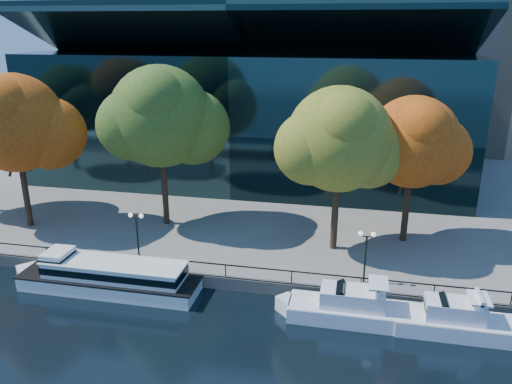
% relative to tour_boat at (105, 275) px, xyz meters
% --- Properties ---
extents(ground, '(160.00, 160.00, 0.00)m').
position_rel_tour_boat_xyz_m(ground, '(8.86, -1.18, -1.22)').
color(ground, black).
rests_on(ground, ground).
extents(promenade, '(90.00, 67.08, 1.00)m').
position_rel_tour_boat_xyz_m(promenade, '(8.86, 35.20, -0.72)').
color(promenade, slate).
rests_on(promenade, ground).
extents(railing, '(88.20, 0.08, 0.99)m').
position_rel_tour_boat_xyz_m(railing, '(8.86, 2.07, 0.72)').
color(railing, black).
rests_on(railing, promenade).
extents(convention_building, '(50.00, 24.57, 21.43)m').
position_rel_tour_boat_xyz_m(convention_building, '(4.86, 30.61, 7.29)').
color(convention_building, black).
rests_on(convention_building, ground).
extents(tour_boat, '(15.06, 3.36, 2.86)m').
position_rel_tour_boat_xyz_m(tour_boat, '(0.00, 0.00, 0.00)').
color(tour_boat, white).
rests_on(tour_boat, ground).
extents(cruiser_near, '(10.49, 2.70, 3.04)m').
position_rel_tour_boat_xyz_m(cruiser_near, '(18.37, -0.37, -0.27)').
color(cruiser_near, white).
rests_on(cruiser_near, ground).
extents(cruiser_far, '(9.10, 2.52, 2.97)m').
position_rel_tour_boat_xyz_m(cruiser_far, '(24.77, -0.56, -0.27)').
color(cruiser_far, white).
rests_on(cruiser_far, ground).
extents(tree_1, '(10.95, 8.98, 14.15)m').
position_rel_tour_boat_xyz_m(tree_1, '(-11.76, 8.06, 9.36)').
color(tree_1, black).
rests_on(tree_1, promenade).
extents(tree_2, '(11.43, 9.37, 14.83)m').
position_rel_tour_boat_xyz_m(tree_2, '(0.75, 11.15, 9.84)').
color(tree_2, black).
rests_on(tree_2, promenade).
extents(tree_3, '(10.55, 8.65, 13.65)m').
position_rel_tour_boat_xyz_m(tree_3, '(16.68, 8.77, 9.04)').
color(tree_3, black).
rests_on(tree_3, promenade).
extents(tree_4, '(9.58, 7.86, 12.68)m').
position_rel_tour_boat_xyz_m(tree_4, '(22.60, 11.62, 8.46)').
color(tree_4, black).
rests_on(tree_4, promenade).
extents(lamp_1, '(1.26, 0.36, 4.03)m').
position_rel_tour_boat_xyz_m(lamp_1, '(1.30, 3.32, 2.77)').
color(lamp_1, black).
rests_on(lamp_1, promenade).
extents(lamp_2, '(1.26, 0.36, 4.03)m').
position_rel_tour_boat_xyz_m(lamp_2, '(19.07, 3.32, 2.77)').
color(lamp_2, black).
rests_on(lamp_2, promenade).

